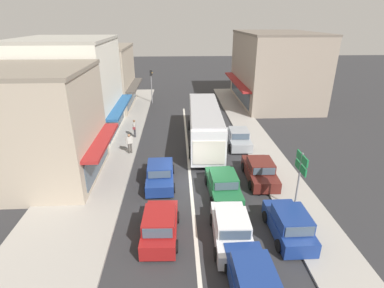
% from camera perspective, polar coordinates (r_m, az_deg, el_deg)
% --- Properties ---
extents(ground_plane, '(140.00, 140.00, 0.00)m').
position_cam_1_polar(ground_plane, '(19.80, -0.21, -8.04)').
color(ground_plane, '#2D2D30').
extents(lane_centre_line, '(0.20, 28.00, 0.01)m').
position_cam_1_polar(lane_centre_line, '(23.31, -0.69, -2.95)').
color(lane_centre_line, silver).
rests_on(lane_centre_line, ground).
extents(sidewalk_left, '(5.20, 44.00, 0.14)m').
position_cam_1_polar(sidewalk_left, '(25.79, -16.15, -1.10)').
color(sidewalk_left, '#A39E96').
rests_on(sidewalk_left, ground).
extents(kerb_right, '(2.80, 44.00, 0.12)m').
position_cam_1_polar(kerb_right, '(26.05, 12.89, -0.53)').
color(kerb_right, '#A39E96').
rests_on(kerb_right, ground).
extents(shopfront_corner_near, '(8.93, 7.10, 7.49)m').
position_cam_1_polar(shopfront_corner_near, '(21.71, -28.42, 2.82)').
color(shopfront_corner_near, '#B2A38E').
rests_on(shopfront_corner_near, ground).
extents(shopfront_mid_block, '(8.55, 9.07, 8.63)m').
position_cam_1_polar(shopfront_mid_block, '(28.96, -22.11, 9.61)').
color(shopfront_mid_block, silver).
rests_on(shopfront_mid_block, ground).
extents(shopfront_far_end, '(8.87, 8.81, 7.19)m').
position_cam_1_polar(shopfront_far_end, '(37.77, -17.67, 11.90)').
color(shopfront_far_end, '#B2A38E').
rests_on(shopfront_far_end, ground).
extents(building_right_far, '(9.55, 13.52, 8.59)m').
position_cam_1_polar(building_right_far, '(39.85, 15.49, 13.70)').
color(building_right_far, gray).
rests_on(building_right_far, ground).
extents(city_bus, '(3.02, 10.94, 3.23)m').
position_cam_1_polar(city_bus, '(25.63, 2.44, 4.04)').
color(city_bus, silver).
rests_on(city_bus, ground).
extents(hatchback_queue_gap_filler, '(1.88, 3.73, 1.54)m').
position_cam_1_polar(hatchback_queue_gap_filler, '(13.13, 11.37, -24.02)').
color(hatchback_queue_gap_filler, navy).
rests_on(hatchback_queue_gap_filler, ground).
extents(hatchback_queue_far_back, '(1.92, 3.75, 1.54)m').
position_cam_1_polar(hatchback_queue_far_back, '(15.43, -6.10, -15.21)').
color(hatchback_queue_far_back, maroon).
rests_on(hatchback_queue_far_back, ground).
extents(sedan_adjacent_lane_trail, '(2.01, 4.26, 1.47)m').
position_cam_1_polar(sedan_adjacent_lane_trail, '(18.74, 5.95, -7.78)').
color(sedan_adjacent_lane_trail, '#1E6638').
rests_on(sedan_adjacent_lane_trail, ground).
extents(sedan_behind_bus_near, '(1.99, 4.25, 1.47)m').
position_cam_1_polar(sedan_behind_bus_near, '(19.97, -6.11, -5.71)').
color(sedan_behind_bus_near, navy).
rests_on(sedan_behind_bus_near, ground).
extents(sedan_adjacent_lane_lead, '(2.00, 4.25, 1.47)m').
position_cam_1_polar(sedan_adjacent_lane_lead, '(15.30, 7.57, -15.90)').
color(sedan_adjacent_lane_lead, silver).
rests_on(sedan_adjacent_lane_lead, ground).
extents(parked_hatchback_kerb_front, '(1.84, 3.71, 1.54)m').
position_cam_1_polar(parked_hatchback_kerb_front, '(16.17, 18.03, -14.35)').
color(parked_hatchback_kerb_front, navy).
rests_on(parked_hatchback_kerb_front, ground).
extents(parked_sedan_kerb_second, '(1.98, 4.24, 1.47)m').
position_cam_1_polar(parked_sedan_kerb_second, '(20.74, 12.79, -5.04)').
color(parked_sedan_kerb_second, '#561E19').
rests_on(parked_sedan_kerb_second, ground).
extents(parked_sedan_kerb_third, '(2.00, 4.25, 1.47)m').
position_cam_1_polar(parked_sedan_kerb_third, '(25.95, 8.83, 1.15)').
color(parked_sedan_kerb_third, '#9EA3A8').
rests_on(parked_sedan_kerb_third, ground).
extents(traffic_light_downstreet, '(0.32, 0.24, 4.20)m').
position_cam_1_polar(traffic_light_downstreet, '(38.50, -7.77, 11.83)').
color(traffic_light_downstreet, gray).
rests_on(traffic_light_downstreet, ground).
extents(directional_road_sign, '(0.10, 1.40, 3.60)m').
position_cam_1_polar(directional_road_sign, '(17.22, 19.99, -4.37)').
color(directional_road_sign, gray).
rests_on(directional_road_sign, ground).
extents(pedestrian_with_handbag_near, '(0.25, 0.65, 1.63)m').
position_cam_1_polar(pedestrian_with_handbag_near, '(27.43, -10.91, 3.13)').
color(pedestrian_with_handbag_near, '#333338').
rests_on(pedestrian_with_handbag_near, sidewalk_left).
extents(pedestrian_browsing_midblock, '(0.54, 0.33, 1.63)m').
position_cam_1_polar(pedestrian_browsing_midblock, '(24.21, -11.81, 0.31)').
color(pedestrian_browsing_midblock, '#4C4742').
rests_on(pedestrian_browsing_midblock, sidewalk_left).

